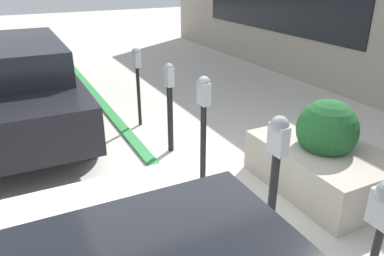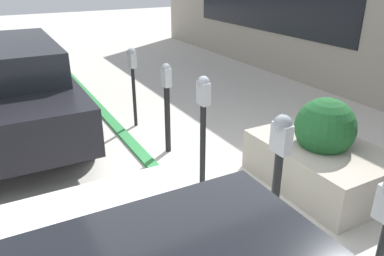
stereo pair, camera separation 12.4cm
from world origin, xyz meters
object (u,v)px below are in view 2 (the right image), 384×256
Objects in this scene: parking_meter_middle at (203,115)px; parked_car_middle at (0,85)px; parking_meter_second at (279,161)px; parking_meter_fourth at (167,99)px; parking_meter_farthest at (132,69)px; planter_box at (321,155)px.

parked_car_middle is at bearing 33.10° from parking_meter_middle.
parking_meter_second is 0.97× the size of parking_meter_middle.
parking_meter_middle is 1.08× the size of parking_meter_fourth.
parking_meter_farthest is (2.17, 0.01, 0.02)m from parking_meter_middle.
parking_meter_second is at bearing 116.13° from planter_box.
parking_meter_second is 0.29× the size of parked_car_middle.
parking_meter_farthest reaches higher than planter_box.
parking_meter_fourth is 0.80× the size of planter_box.
planter_box is at bearing -137.39° from parked_car_middle.
parking_meter_fourth is 2.08m from planter_box.
planter_box is at bearing -144.22° from parking_meter_fourth.
parking_meter_farthest is (3.36, 0.06, 0.05)m from parking_meter_second.
planter_box is (0.59, -1.20, -0.51)m from parking_meter_second.
parking_meter_middle reaches higher than planter_box.
parking_meter_fourth reaches higher than planter_box.
parked_car_middle reaches higher than parking_meter_second.
parking_meter_second reaches higher than parking_meter_fourth.
parking_meter_farthest is at bearing 24.62° from planter_box.
parking_meter_second is 3.36m from parking_meter_farthest.
parked_car_middle is (3.45, 3.12, 0.39)m from planter_box.
parking_meter_fourth is 2.63m from parked_car_middle.
parking_meter_second is at bearing 179.86° from parking_meter_fourth.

